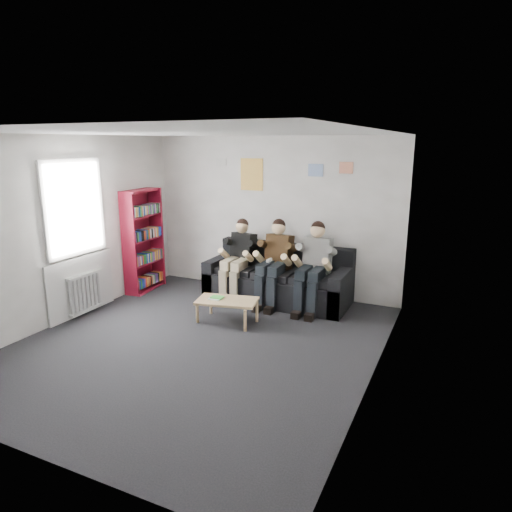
{
  "coord_description": "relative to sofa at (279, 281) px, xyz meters",
  "views": [
    {
      "loc": [
        3.03,
        -4.74,
        2.58
      ],
      "look_at": [
        0.23,
        1.3,
        0.93
      ],
      "focal_mm": 32.0,
      "sensor_mm": 36.0,
      "label": 1
    }
  ],
  "objects": [
    {
      "name": "window",
      "position": [
        -2.53,
        -1.85,
        0.7
      ],
      "size": [
        0.05,
        1.3,
        2.36
      ],
      "color": "white",
      "rests_on": "room_shell"
    },
    {
      "name": "bookshelf",
      "position": [
        -2.39,
        -0.48,
        0.57
      ],
      "size": [
        0.27,
        0.81,
        1.8
      ],
      "rotation": [
        0.0,
        0.0,
        0.1
      ],
      "color": "maroon",
      "rests_on": "ground"
    },
    {
      "name": "room_shell",
      "position": [
        -0.3,
        -2.05,
        1.02
      ],
      "size": [
        5.0,
        5.0,
        5.0
      ],
      "color": "black",
      "rests_on": "ground"
    },
    {
      "name": "person_right",
      "position": [
        0.66,
        -0.21,
        0.37
      ],
      "size": [
        0.42,
        0.9,
        1.4
      ],
      "rotation": [
        0.0,
        0.0,
        -0.02
      ],
      "color": "white",
      "rests_on": "sofa"
    },
    {
      "name": "game_cases",
      "position": [
        -0.48,
        -1.26,
        0.03
      ],
      "size": [
        0.2,
        0.16,
        0.03
      ],
      "rotation": [
        0.0,
        0.0,
        0.02
      ],
      "color": "silver",
      "rests_on": "coffee_table"
    },
    {
      "name": "sofa",
      "position": [
        0.0,
        0.0,
        0.0
      ],
      "size": [
        2.37,
        0.97,
        0.91
      ],
      "color": "black",
      "rests_on": "ground"
    },
    {
      "name": "person_left",
      "position": [
        -0.66,
        -0.21,
        0.35
      ],
      "size": [
        0.39,
        0.85,
        1.35
      ],
      "rotation": [
        0.0,
        0.0,
        -0.16
      ],
      "color": "black",
      "rests_on": "sofa"
    },
    {
      "name": "poster_sign",
      "position": [
        -1.3,
        0.44,
        1.92
      ],
      "size": [
        0.2,
        0.01,
        0.14
      ],
      "primitive_type": "cube",
      "color": "silver",
      "rests_on": "room_shell"
    },
    {
      "name": "poster_blue",
      "position": [
        0.45,
        0.44,
        1.82
      ],
      "size": [
        0.25,
        0.01,
        0.2
      ],
      "primitive_type": "cube",
      "color": "#4484E9",
      "rests_on": "room_shell"
    },
    {
      "name": "coffee_table",
      "position": [
        -0.32,
        -1.23,
        -0.02
      ],
      "size": [
        0.87,
        0.48,
        0.35
      ],
      "rotation": [
        0.0,
        0.0,
        0.21
      ],
      "color": "#D9BB7D",
      "rests_on": "ground"
    },
    {
      "name": "poster_large",
      "position": [
        -0.7,
        0.44,
        1.72
      ],
      "size": [
        0.42,
        0.01,
        0.55
      ],
      "primitive_type": "cube",
      "color": "#E9E552",
      "rests_on": "room_shell"
    },
    {
      "name": "radiator",
      "position": [
        -2.45,
        -1.85,
        0.02
      ],
      "size": [
        0.1,
        0.64,
        0.6
      ],
      "color": "silver",
      "rests_on": "ground"
    },
    {
      "name": "person_middle",
      "position": [
        0.0,
        -0.21,
        0.37
      ],
      "size": [
        0.42,
        0.89,
        1.39
      ],
      "rotation": [
        0.0,
        0.0,
        -0.11
      ],
      "color": "#462E17",
      "rests_on": "sofa"
    },
    {
      "name": "poster_pink",
      "position": [
        0.95,
        0.44,
        1.87
      ],
      "size": [
        0.22,
        0.01,
        0.18
      ],
      "primitive_type": "cube",
      "color": "#C53D7C",
      "rests_on": "room_shell"
    }
  ]
}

